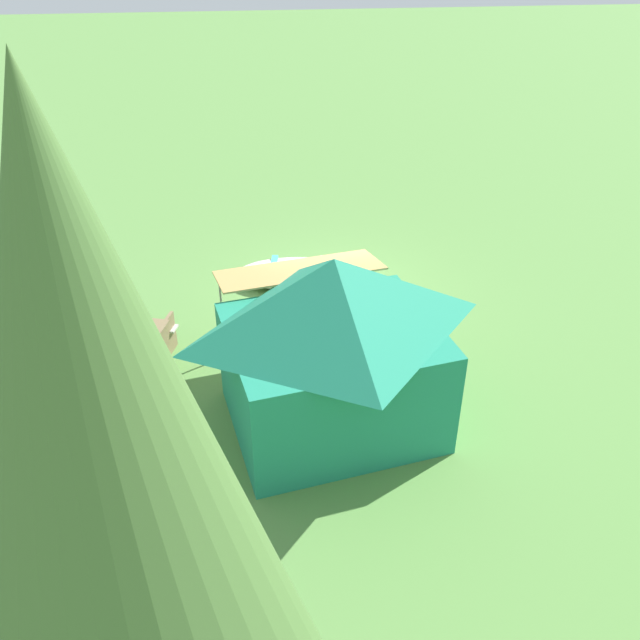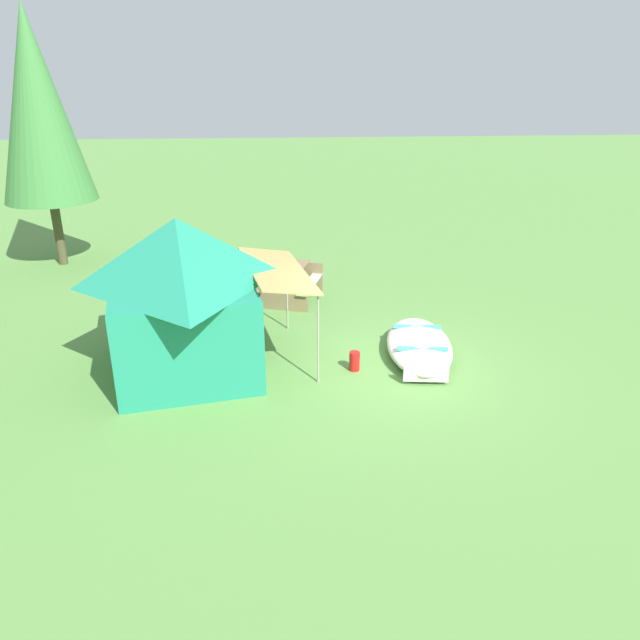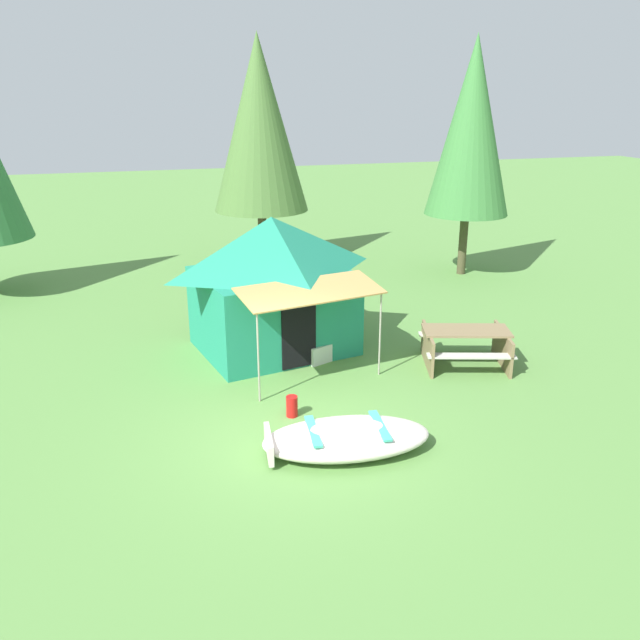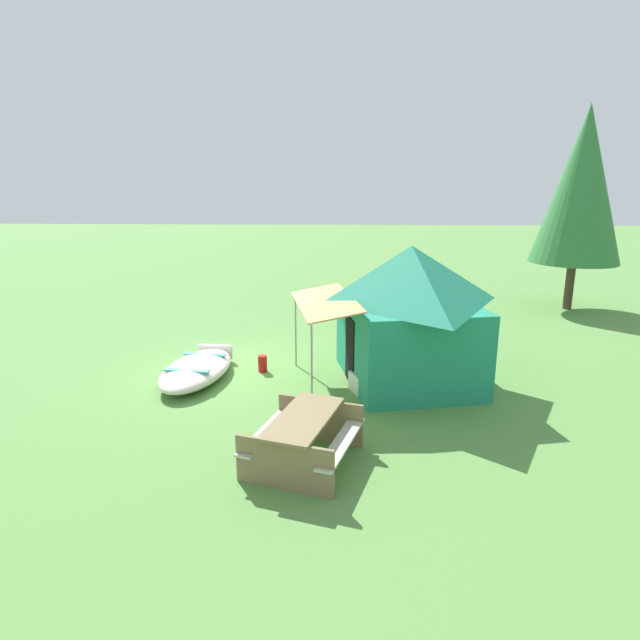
% 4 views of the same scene
% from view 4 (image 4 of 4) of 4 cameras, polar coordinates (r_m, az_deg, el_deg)
% --- Properties ---
extents(ground_plane, '(80.00, 80.00, 0.00)m').
position_cam_4_polar(ground_plane, '(12.44, -8.93, -5.26)').
color(ground_plane, '#578841').
extents(beached_rowboat, '(2.80, 1.59, 0.44)m').
position_cam_4_polar(beached_rowboat, '(11.96, -13.08, -5.16)').
color(beached_rowboat, silver).
rests_on(beached_rowboat, ground_plane).
extents(canvas_cabin_tent, '(3.78, 4.23, 2.93)m').
position_cam_4_polar(canvas_cabin_tent, '(11.40, 9.46, 0.83)').
color(canvas_cabin_tent, '#208666').
rests_on(canvas_cabin_tent, ground_plane).
extents(picnic_table, '(2.10, 1.92, 0.78)m').
position_cam_4_polar(picnic_table, '(8.29, -1.76, -12.13)').
color(picnic_table, olive).
rests_on(picnic_table, ground_plane).
extents(cooler_box, '(0.64, 0.56, 0.39)m').
position_cam_4_polar(cooler_box, '(11.04, 4.54, -6.71)').
color(cooler_box, silver).
rests_on(cooler_box, ground_plane).
extents(fuel_can, '(0.24, 0.24, 0.38)m').
position_cam_4_polar(fuel_can, '(12.19, -6.17, -4.65)').
color(fuel_can, red).
rests_on(fuel_can, ground_plane).
extents(pine_tree_back_left, '(2.81, 2.81, 6.52)m').
position_cam_4_polar(pine_tree_back_left, '(19.36, 26.23, 12.80)').
color(pine_tree_back_left, '#49352E').
rests_on(pine_tree_back_left, ground_plane).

